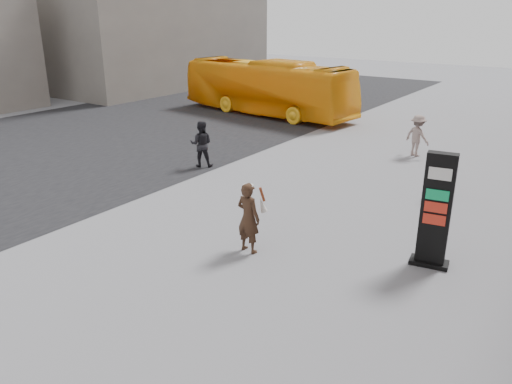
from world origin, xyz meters
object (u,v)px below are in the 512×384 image
Objects in this scene: pedestrian_b at (417,136)px; pedestrian_c at (445,175)px; info_pylon at (436,211)px; bus at (267,87)px; woman at (249,217)px; pedestrian_a at (201,144)px.

pedestrian_b is 4.94m from pedestrian_c.
info_pylon is 9.80m from pedestrian_b.
pedestrian_c is (-1.04, 4.83, -0.62)m from info_pylon.
info_pylon is at bearing -127.19° from bus.
woman is 0.16× the size of bus.
woman is 17.66m from bus.
info_pylon reaches higher than pedestrian_b.
bus is at bearing -53.45° from woman.
pedestrian_a is (-5.74, 4.85, -0.04)m from woman.
woman reaches higher than pedestrian_a.
woman reaches higher than pedestrian_c.
pedestrian_c is at bearing 139.86° from pedestrian_b.
info_pylon is at bearing 144.04° from pedestrian_c.
bus reaches higher than pedestrian_b.
pedestrian_a reaches higher than pedestrian_c.
pedestrian_a reaches higher than pedestrian_b.
pedestrian_a is at bearing 66.23° from pedestrian_b.
pedestrian_b reaches higher than pedestrian_c.
pedestrian_b is (0.57, 11.06, -0.07)m from woman.
woman is 11.08m from pedestrian_b.
pedestrian_b is at bearing -88.85° from woman.
pedestrian_c is (12.37, -8.18, -0.78)m from bus.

